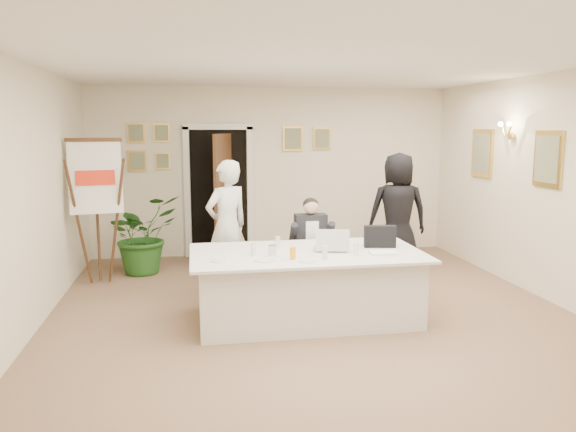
% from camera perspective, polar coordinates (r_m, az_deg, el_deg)
% --- Properties ---
extents(floor, '(7.00, 7.00, 0.00)m').
position_cam_1_polar(floor, '(6.38, 2.94, -10.57)').
color(floor, brown).
rests_on(floor, ground).
extents(ceiling, '(6.00, 7.00, 0.02)m').
position_cam_1_polar(ceiling, '(6.05, 3.16, 15.30)').
color(ceiling, white).
rests_on(ceiling, wall_back).
extents(wall_back, '(6.00, 0.10, 2.80)m').
position_cam_1_polar(wall_back, '(9.48, -1.62, 4.53)').
color(wall_back, beige).
rests_on(wall_back, floor).
extents(wall_front, '(6.00, 0.10, 2.80)m').
position_cam_1_polar(wall_front, '(2.81, 19.06, -6.63)').
color(wall_front, beige).
rests_on(wall_front, floor).
extents(wall_left, '(0.10, 7.00, 2.80)m').
position_cam_1_polar(wall_left, '(6.14, -25.44, 1.25)').
color(wall_left, beige).
rests_on(wall_left, floor).
extents(wall_right, '(0.10, 7.00, 2.80)m').
position_cam_1_polar(wall_right, '(7.32, 26.62, 2.28)').
color(wall_right, beige).
rests_on(wall_right, floor).
extents(doorway, '(1.14, 0.86, 2.20)m').
position_cam_1_polar(doorway, '(9.26, -6.88, 2.15)').
color(doorway, black).
rests_on(doorway, floor).
extents(pictures_back_wall, '(3.40, 0.06, 0.80)m').
position_cam_1_polar(pictures_back_wall, '(9.35, -6.51, 7.18)').
color(pictures_back_wall, gold).
rests_on(pictures_back_wall, wall_back).
extents(pictures_right_wall, '(0.06, 2.20, 0.80)m').
position_cam_1_polar(pictures_right_wall, '(8.27, 21.72, 5.69)').
color(pictures_right_wall, gold).
rests_on(pictures_right_wall, wall_right).
extents(wall_sconce, '(0.20, 0.30, 0.24)m').
position_cam_1_polar(wall_sconce, '(8.23, 21.44, 8.13)').
color(wall_sconce, gold).
rests_on(wall_sconce, wall_right).
extents(conference_table, '(2.55, 1.36, 0.78)m').
position_cam_1_polar(conference_table, '(6.30, 1.90, -7.05)').
color(conference_table, silver).
rests_on(conference_table, floor).
extents(seated_man, '(0.66, 0.69, 1.27)m').
position_cam_1_polar(seated_man, '(7.15, 2.37, -3.11)').
color(seated_man, black).
rests_on(seated_man, floor).
extents(flip_chart, '(0.70, 0.48, 1.96)m').
position_cam_1_polar(flip_chart, '(8.03, -18.79, -0.32)').
color(flip_chart, '#3B2012').
rests_on(flip_chart, floor).
extents(standing_man, '(0.75, 0.68, 1.73)m').
position_cam_1_polar(standing_man, '(7.33, -6.21, -1.05)').
color(standing_man, silver).
rests_on(standing_man, floor).
extents(standing_woman, '(0.94, 0.68, 1.78)m').
position_cam_1_polar(standing_woman, '(8.46, 11.07, 0.34)').
color(standing_woman, black).
rests_on(standing_woman, floor).
extents(potted_palm, '(1.37, 1.35, 1.15)m').
position_cam_1_polar(potted_palm, '(8.54, -14.57, -1.84)').
color(potted_palm, '#20521B').
rests_on(potted_palm, floor).
extents(laptop, '(0.44, 0.45, 0.28)m').
position_cam_1_polar(laptop, '(6.28, 4.26, -2.23)').
color(laptop, '#B7BABC').
rests_on(laptop, conference_table).
extents(laptop_bag, '(0.37, 0.16, 0.25)m').
position_cam_1_polar(laptop_bag, '(6.50, 9.32, -2.07)').
color(laptop_bag, black).
rests_on(laptop_bag, conference_table).
extents(paper_stack, '(0.30, 0.23, 0.03)m').
position_cam_1_polar(paper_stack, '(6.18, 9.62, -3.71)').
color(paper_stack, white).
rests_on(paper_stack, conference_table).
extents(plate_left, '(0.27, 0.27, 0.01)m').
position_cam_1_polar(plate_left, '(5.82, -6.87, -4.51)').
color(plate_left, white).
rests_on(plate_left, conference_table).
extents(plate_mid, '(0.23, 0.23, 0.01)m').
position_cam_1_polar(plate_mid, '(5.79, -2.31, -4.50)').
color(plate_mid, white).
rests_on(plate_mid, conference_table).
extents(plate_near, '(0.26, 0.26, 0.01)m').
position_cam_1_polar(plate_near, '(5.77, 2.13, -4.56)').
color(plate_near, white).
rests_on(plate_near, conference_table).
extents(glass_a, '(0.07, 0.07, 0.14)m').
position_cam_1_polar(glass_a, '(6.02, -3.52, -3.38)').
color(glass_a, silver).
rests_on(glass_a, conference_table).
extents(glass_b, '(0.07, 0.07, 0.14)m').
position_cam_1_polar(glass_b, '(5.86, 3.77, -3.73)').
color(glass_b, silver).
rests_on(glass_b, conference_table).
extents(glass_c, '(0.07, 0.07, 0.14)m').
position_cam_1_polar(glass_c, '(6.04, 6.92, -3.39)').
color(glass_c, silver).
rests_on(glass_c, conference_table).
extents(glass_d, '(0.07, 0.07, 0.14)m').
position_cam_1_polar(glass_d, '(6.36, -1.05, -2.70)').
color(glass_d, silver).
rests_on(glass_d, conference_table).
extents(oj_glass, '(0.08, 0.08, 0.13)m').
position_cam_1_polar(oj_glass, '(5.85, 0.50, -3.79)').
color(oj_glass, '#FF9B15').
rests_on(oj_glass, conference_table).
extents(steel_jug, '(0.11, 0.11, 0.11)m').
position_cam_1_polar(steel_jug, '(6.03, -1.59, -3.49)').
color(steel_jug, silver).
rests_on(steel_jug, conference_table).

